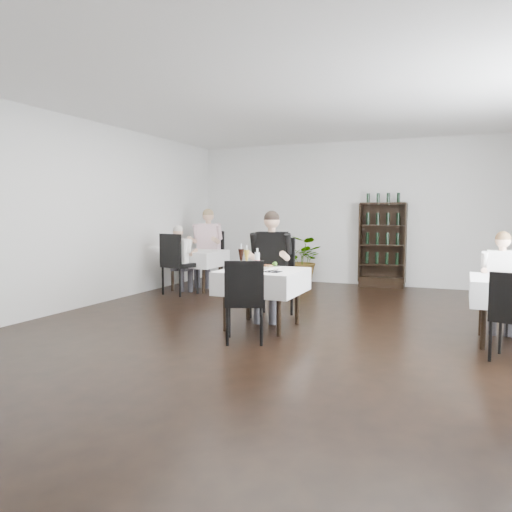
{
  "coord_description": "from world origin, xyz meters",
  "views": [
    {
      "loc": [
        2.12,
        -6.03,
        1.52
      ],
      "look_at": [
        -0.47,
        0.2,
        0.93
      ],
      "focal_mm": 35.0,
      "sensor_mm": 36.0,
      "label": 1
    }
  ],
  "objects": [
    {
      "name": "diner_main",
      "position": [
        -0.38,
        0.5,
        0.9
      ],
      "size": [
        0.62,
        0.63,
        1.54
      ],
      "color": "#3A3A41",
      "rests_on": "ground"
    },
    {
      "name": "plate_near",
      "position": [
        -0.34,
        -0.13,
        0.79
      ],
      "size": [
        0.27,
        0.27,
        0.09
      ],
      "color": "white",
      "rests_on": "main_table"
    },
    {
      "name": "diner_left_near",
      "position": [
        -2.74,
        1.95,
        0.74
      ],
      "size": [
        0.5,
        0.51,
        1.28
      ],
      "color": "#3A3A41",
      "rests_on": "ground"
    },
    {
      "name": "main_chair_near",
      "position": [
        -0.19,
        -0.82,
        0.56
      ],
      "size": [
        0.58,
        0.59,
        0.98
      ],
      "color": "black",
      "rests_on": "ground"
    },
    {
      "name": "napkin_cutlery",
      "position": [
        -0.08,
        -0.19,
        0.78
      ],
      "size": [
        0.21,
        0.22,
        0.02
      ],
      "color": "black",
      "rests_on": "main_table"
    },
    {
      "name": "diner_left_far",
      "position": [
        -2.76,
        3.05,
        0.93
      ],
      "size": [
        0.64,
        0.66,
        1.6
      ],
      "color": "#3A3A41",
      "rests_on": "ground"
    },
    {
      "name": "wine_shelf",
      "position": [
        0.6,
        4.31,
        0.85
      ],
      "size": [
        0.9,
        0.28,
        1.75
      ],
      "color": "black",
      "rests_on": "ground"
    },
    {
      "name": "coke_bottle",
      "position": [
        -0.37,
        -0.01,
        0.88
      ],
      "size": [
        0.07,
        0.07,
        0.28
      ],
      "color": "silver",
      "rests_on": "main_table"
    },
    {
      "name": "left_chair_near",
      "position": [
        -2.74,
        1.82,
        0.65
      ],
      "size": [
        0.63,
        0.63,
        1.13
      ],
      "color": "black",
      "rests_on": "ground"
    },
    {
      "name": "diner_right_far",
      "position": [
        2.59,
        0.97,
        0.74
      ],
      "size": [
        0.49,
        0.49,
        1.28
      ],
      "color": "#3A3A41",
      "rests_on": "ground"
    },
    {
      "name": "pilsner_lager",
      "position": [
        -0.55,
        0.04,
        0.9
      ],
      "size": [
        0.07,
        0.07,
        0.31
      ],
      "color": "gold",
      "rests_on": "main_table"
    },
    {
      "name": "main_table",
      "position": [
        -0.3,
        0.0,
        0.62
      ],
      "size": [
        1.03,
        1.03,
        0.77
      ],
      "color": "black",
      "rests_on": "ground"
    },
    {
      "name": "plate_far",
      "position": [
        -0.3,
        0.27,
        0.79
      ],
      "size": [
        0.34,
        0.34,
        0.08
      ],
      "color": "white",
      "rests_on": "main_table"
    },
    {
      "name": "main_chair_far",
      "position": [
        -0.43,
        0.78,
        0.66
      ],
      "size": [
        0.56,
        0.57,
        1.15
      ],
      "color": "black",
      "rests_on": "ground"
    },
    {
      "name": "left_chair_far",
      "position": [
        -2.81,
        3.26,
        0.64
      ],
      "size": [
        0.6,
        0.6,
        1.13
      ],
      "color": "black",
      "rests_on": "ground"
    },
    {
      "name": "room_shell",
      "position": [
        0.0,
        0.0,
        1.5
      ],
      "size": [
        9.0,
        9.0,
        9.0
      ],
      "color": "black",
      "rests_on": "ground"
    },
    {
      "name": "left_table",
      "position": [
        -2.7,
        2.5,
        0.62
      ],
      "size": [
        0.98,
        0.98,
        0.77
      ],
      "color": "black",
      "rests_on": "ground"
    },
    {
      "name": "pilsner_dark",
      "position": [
        -0.57,
        -0.09,
        0.91
      ],
      "size": [
        0.08,
        0.08,
        0.34
      ],
      "color": "black",
      "rests_on": "main_table"
    },
    {
      "name": "potted_tree",
      "position": [
        -1.04,
        4.2,
        0.51
      ],
      "size": [
        1.04,
        0.94,
        1.02
      ],
      "primitive_type": "imported",
      "rotation": [
        0.0,
        0.0,
        -0.17
      ],
      "color": "#265E20",
      "rests_on": "ground"
    }
  ]
}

